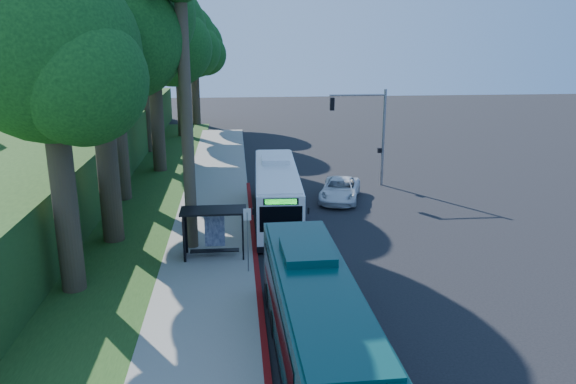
{
  "coord_description": "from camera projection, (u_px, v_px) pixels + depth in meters",
  "views": [
    {
      "loc": [
        -5.83,
        -29.18,
        10.8
      ],
      "look_at": [
        -2.97,
        1.0,
        2.2
      ],
      "focal_mm": 35.0,
      "sensor_mm": 36.0,
      "label": 1
    }
  ],
  "objects": [
    {
      "name": "red_curb",
      "position": [
        256.0,
        263.0,
        27.12
      ],
      "size": [
        0.25,
        30.0,
        0.13
      ],
      "primitive_type": "cube",
      "color": "maroon",
      "rests_on": "ground"
    },
    {
      "name": "tree_4",
      "position": [
        179.0,
        44.0,
        58.37
      ],
      "size": [
        8.4,
        8.0,
        14.14
      ],
      "color": "#382B1E",
      "rests_on": "ground"
    },
    {
      "name": "ground",
      "position": [
        342.0,
        233.0,
        31.43
      ],
      "size": [
        140.0,
        140.0,
        0.0
      ],
      "primitive_type": "plane",
      "color": "black",
      "rests_on": "ground"
    },
    {
      "name": "tree_5",
      "position": [
        194.0,
        49.0,
        66.33
      ],
      "size": [
        7.35,
        7.0,
        12.86
      ],
      "color": "#382B1E",
      "rests_on": "ground"
    },
    {
      "name": "white_bus",
      "position": [
        277.0,
        192.0,
        33.5
      ],
      "size": [
        2.88,
        11.58,
        3.43
      ],
      "rotation": [
        0.0,
        0.0,
        -0.04
      ],
      "color": "white",
      "rests_on": "ground"
    },
    {
      "name": "stop_sign_pole",
      "position": [
        248.0,
        231.0,
        25.58
      ],
      "size": [
        0.35,
        0.06,
        3.17
      ],
      "color": "gray",
      "rests_on": "ground"
    },
    {
      "name": "sidewalk",
      "position": [
        211.0,
        236.0,
        30.75
      ],
      "size": [
        4.5,
        70.0,
        0.12
      ],
      "primitive_type": "cube",
      "color": "gray",
      "rests_on": "ground"
    },
    {
      "name": "grass_verge",
      "position": [
        122.0,
        212.0,
        35.03
      ],
      "size": [
        8.0,
        70.0,
        0.06
      ],
      "primitive_type": "cube",
      "color": "#234719",
      "rests_on": "ground"
    },
    {
      "name": "tree_0",
      "position": [
        97.0,
        25.0,
        27.23
      ],
      "size": [
        8.4,
        8.0,
        15.7
      ],
      "color": "#382B1E",
      "rests_on": "ground"
    },
    {
      "name": "tree_6",
      "position": [
        51.0,
        62.0,
        21.85
      ],
      "size": [
        7.56,
        7.2,
        13.74
      ],
      "color": "#382B1E",
      "rests_on": "ground"
    },
    {
      "name": "tree_1",
      "position": [
        109.0,
        0.0,
        34.38
      ],
      "size": [
        10.5,
        10.0,
        18.26
      ],
      "color": "#382B1E",
      "rests_on": "ground"
    },
    {
      "name": "tree_2",
      "position": [
        153.0,
        38.0,
        42.8
      ],
      "size": [
        8.82,
        8.4,
        15.12
      ],
      "color": "#382B1E",
      "rests_on": "ground"
    },
    {
      "name": "teal_bus",
      "position": [
        315.0,
        319.0,
        18.5
      ],
      "size": [
        2.81,
        11.9,
        3.53
      ],
      "rotation": [
        0.0,
        0.0,
        0.02
      ],
      "color": "#0A3A39",
      "rests_on": "ground"
    },
    {
      "name": "bus_shelter",
      "position": [
        209.0,
        223.0,
        27.54
      ],
      "size": [
        3.2,
        1.51,
        2.55
      ],
      "color": "black",
      "rests_on": "ground"
    },
    {
      "name": "pickup",
      "position": [
        340.0,
        190.0,
        37.49
      ],
      "size": [
        3.76,
        5.67,
        1.45
      ],
      "primitive_type": "imported",
      "rotation": [
        0.0,
        0.0,
        -0.29
      ],
      "color": "white",
      "rests_on": "ground"
    },
    {
      "name": "tree_3",
      "position": [
        142.0,
        19.0,
        49.86
      ],
      "size": [
        10.08,
        9.6,
        17.28
      ],
      "color": "#382B1E",
      "rests_on": "ground"
    },
    {
      "name": "traffic_signal_pole",
      "position": [
        370.0,
        126.0,
        40.14
      ],
      "size": [
        4.1,
        0.3,
        7.0
      ],
      "color": "gray",
      "rests_on": "ground"
    }
  ]
}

